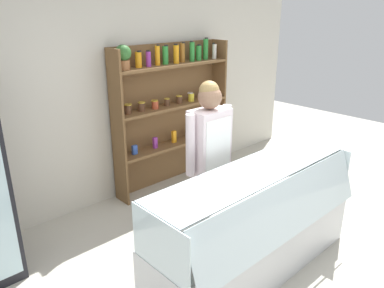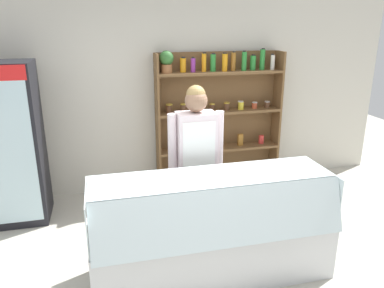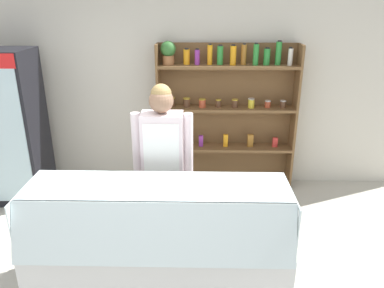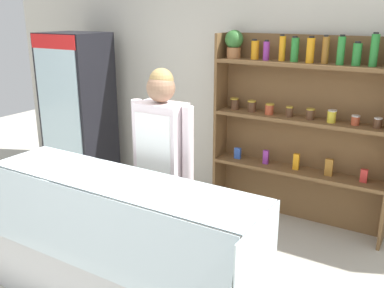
{
  "view_description": "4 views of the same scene",
  "coord_description": "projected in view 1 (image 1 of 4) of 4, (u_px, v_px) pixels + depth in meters",
  "views": [
    {
      "loc": [
        -2.35,
        -1.69,
        2.36
      ],
      "look_at": [
        -0.17,
        0.66,
        1.19
      ],
      "focal_mm": 35.0,
      "sensor_mm": 36.0,
      "label": 1
    },
    {
      "loc": [
        -0.82,
        -2.81,
        2.32
      ],
      "look_at": [
        0.08,
        0.8,
        1.1
      ],
      "focal_mm": 35.0,
      "sensor_mm": 36.0,
      "label": 2
    },
    {
      "loc": [
        0.45,
        -2.6,
        2.44
      ],
      "look_at": [
        0.38,
        0.71,
        1.16
      ],
      "focal_mm": 35.0,
      "sensor_mm": 36.0,
      "label": 3
    },
    {
      "loc": [
        2.01,
        -1.99,
        2.15
      ],
      "look_at": [
        0.3,
        0.83,
        1.12
      ],
      "focal_mm": 40.0,
      "sensor_mm": 36.0,
      "label": 4
    }
  ],
  "objects": [
    {
      "name": "deli_display_case",
      "position": [
        253.0,
        240.0,
        3.5
      ],
      "size": [
        2.21,
        0.75,
        1.01
      ],
      "color": "silver",
      "rests_on": "ground"
    },
    {
      "name": "ground_plane",
      "position": [
        254.0,
        278.0,
        3.48
      ],
      "size": [
        12.0,
        12.0,
        0.0
      ],
      "primitive_type": "plane",
      "color": "#B7B2A3"
    },
    {
      "name": "shelving_unit",
      "position": [
        169.0,
        106.0,
        5.04
      ],
      "size": [
        1.78,
        0.29,
        1.98
      ],
      "color": "brown",
      "rests_on": "ground"
    },
    {
      "name": "shop_clerk",
      "position": [
        209.0,
        152.0,
        3.66
      ],
      "size": [
        0.58,
        0.25,
        1.73
      ],
      "color": "#2D2D38",
      "rests_on": "ground"
    },
    {
      "name": "back_wall",
      "position": [
        111.0,
        95.0,
        4.61
      ],
      "size": [
        6.8,
        0.1,
        2.7
      ],
      "primitive_type": "cube",
      "color": "beige",
      "rests_on": "ground"
    }
  ]
}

